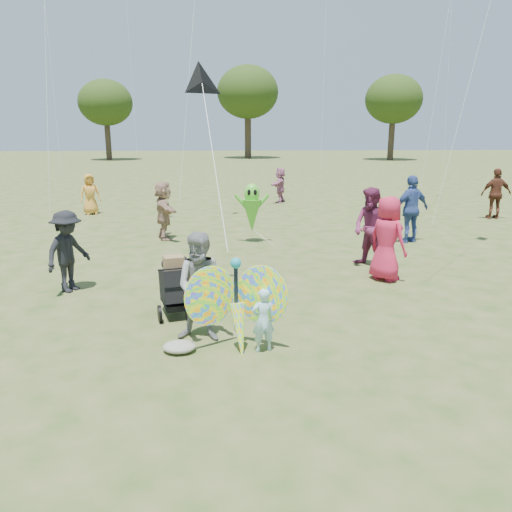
{
  "coord_description": "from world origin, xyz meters",
  "views": [
    {
      "loc": [
        -0.69,
        -6.83,
        3.19
      ],
      "look_at": [
        -0.2,
        1.5,
        1.1
      ],
      "focal_mm": 35.0,
      "sensor_mm": 36.0,
      "label": 1
    }
  ],
  "objects_px": {
    "crowd_g": "(90,194)",
    "crowd_j": "(280,185)",
    "jogging_stroller": "(175,281)",
    "crowd_e": "(371,228)",
    "butterfly_kite": "(237,306)",
    "crowd_d": "(164,211)",
    "alien_kite": "(252,210)",
    "adult_man": "(202,287)",
    "crowd_a": "(387,239)",
    "child_girl": "(263,320)",
    "crowd_b": "(68,252)",
    "crowd_c": "(411,209)",
    "crowd_h": "(496,194)"
  },
  "relations": [
    {
      "from": "child_girl",
      "to": "jogging_stroller",
      "type": "height_order",
      "value": "jogging_stroller"
    },
    {
      "from": "crowd_d",
      "to": "child_girl",
      "type": "bearing_deg",
      "value": -179.03
    },
    {
      "from": "crowd_a",
      "to": "butterfly_kite",
      "type": "height_order",
      "value": "crowd_a"
    },
    {
      "from": "crowd_d",
      "to": "alien_kite",
      "type": "xyz_separation_m",
      "value": [
        2.62,
        -0.62,
        0.1
      ]
    },
    {
      "from": "crowd_g",
      "to": "crowd_j",
      "type": "relative_size",
      "value": 1.0
    },
    {
      "from": "jogging_stroller",
      "to": "alien_kite",
      "type": "height_order",
      "value": "alien_kite"
    },
    {
      "from": "jogging_stroller",
      "to": "child_girl",
      "type": "bearing_deg",
      "value": -63.67
    },
    {
      "from": "crowd_e",
      "to": "butterfly_kite",
      "type": "height_order",
      "value": "crowd_e"
    },
    {
      "from": "crowd_a",
      "to": "crowd_j",
      "type": "relative_size",
      "value": 1.16
    },
    {
      "from": "jogging_stroller",
      "to": "butterfly_kite",
      "type": "relative_size",
      "value": 0.64
    },
    {
      "from": "crowd_a",
      "to": "butterfly_kite",
      "type": "distance_m",
      "value": 4.81
    },
    {
      "from": "adult_man",
      "to": "crowd_g",
      "type": "relative_size",
      "value": 1.08
    },
    {
      "from": "alien_kite",
      "to": "crowd_e",
      "type": "bearing_deg",
      "value": -47.4
    },
    {
      "from": "crowd_a",
      "to": "crowd_e",
      "type": "height_order",
      "value": "crowd_e"
    },
    {
      "from": "jogging_stroller",
      "to": "crowd_g",
      "type": "bearing_deg",
      "value": 96.43
    },
    {
      "from": "adult_man",
      "to": "jogging_stroller",
      "type": "height_order",
      "value": "adult_man"
    },
    {
      "from": "crowd_b",
      "to": "crowd_d",
      "type": "xyz_separation_m",
      "value": [
        1.33,
        5.0,
        0.04
      ]
    },
    {
      "from": "crowd_j",
      "to": "alien_kite",
      "type": "bearing_deg",
      "value": 11.29
    },
    {
      "from": "crowd_c",
      "to": "crowd_j",
      "type": "height_order",
      "value": "crowd_c"
    },
    {
      "from": "crowd_c",
      "to": "butterfly_kite",
      "type": "height_order",
      "value": "crowd_c"
    },
    {
      "from": "adult_man",
      "to": "crowd_c",
      "type": "relative_size",
      "value": 0.87
    },
    {
      "from": "crowd_c",
      "to": "jogging_stroller",
      "type": "distance_m",
      "value": 8.45
    },
    {
      "from": "crowd_b",
      "to": "crowd_c",
      "type": "bearing_deg",
      "value": -35.94
    },
    {
      "from": "adult_man",
      "to": "crowd_b",
      "type": "xyz_separation_m",
      "value": [
        -2.83,
        2.63,
        -0.03
      ]
    },
    {
      "from": "butterfly_kite",
      "to": "child_girl",
      "type": "bearing_deg",
      "value": -10.91
    },
    {
      "from": "child_girl",
      "to": "crowd_a",
      "type": "height_order",
      "value": "crowd_a"
    },
    {
      "from": "child_girl",
      "to": "crowd_g",
      "type": "height_order",
      "value": "crowd_g"
    },
    {
      "from": "crowd_a",
      "to": "child_girl",
      "type": "bearing_deg",
      "value": 105.55
    },
    {
      "from": "crowd_d",
      "to": "crowd_g",
      "type": "distance_m",
      "value": 6.01
    },
    {
      "from": "child_girl",
      "to": "alien_kite",
      "type": "bearing_deg",
      "value": -106.81
    },
    {
      "from": "crowd_c",
      "to": "butterfly_kite",
      "type": "xyz_separation_m",
      "value": [
        -5.24,
        -7.18,
        -0.3
      ]
    },
    {
      "from": "jogging_stroller",
      "to": "crowd_b",
      "type": "bearing_deg",
      "value": 132.6
    },
    {
      "from": "crowd_c",
      "to": "jogging_stroller",
      "type": "height_order",
      "value": "crowd_c"
    },
    {
      "from": "crowd_a",
      "to": "crowd_g",
      "type": "xyz_separation_m",
      "value": [
        -8.82,
        9.5,
        -0.13
      ]
    },
    {
      "from": "crowd_a",
      "to": "butterfly_kite",
      "type": "relative_size",
      "value": 1.06
    },
    {
      "from": "crowd_c",
      "to": "alien_kite",
      "type": "height_order",
      "value": "crowd_c"
    },
    {
      "from": "crowd_j",
      "to": "jogging_stroller",
      "type": "bearing_deg",
      "value": 9.51
    },
    {
      "from": "child_girl",
      "to": "crowd_j",
      "type": "height_order",
      "value": "crowd_j"
    },
    {
      "from": "crowd_h",
      "to": "butterfly_kite",
      "type": "xyz_separation_m",
      "value": [
        -9.87,
        -11.02,
        -0.25
      ]
    },
    {
      "from": "crowd_e",
      "to": "alien_kite",
      "type": "bearing_deg",
      "value": -171.03
    },
    {
      "from": "crowd_b",
      "to": "alien_kite",
      "type": "relative_size",
      "value": 0.96
    },
    {
      "from": "crowd_c",
      "to": "crowd_g",
      "type": "height_order",
      "value": "crowd_c"
    },
    {
      "from": "child_girl",
      "to": "crowd_d",
      "type": "relative_size",
      "value": 0.56
    },
    {
      "from": "crowd_a",
      "to": "alien_kite",
      "type": "relative_size",
      "value": 1.06
    },
    {
      "from": "child_girl",
      "to": "crowd_g",
      "type": "relative_size",
      "value": 0.61
    },
    {
      "from": "crowd_a",
      "to": "crowd_g",
      "type": "height_order",
      "value": "crowd_a"
    },
    {
      "from": "crowd_a",
      "to": "alien_kite",
      "type": "height_order",
      "value": "crowd_a"
    },
    {
      "from": "crowd_d",
      "to": "crowd_c",
      "type": "bearing_deg",
      "value": -112.32
    },
    {
      "from": "crowd_j",
      "to": "alien_kite",
      "type": "distance_m",
      "value": 8.65
    },
    {
      "from": "butterfly_kite",
      "to": "alien_kite",
      "type": "relative_size",
      "value": 1.0
    }
  ]
}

